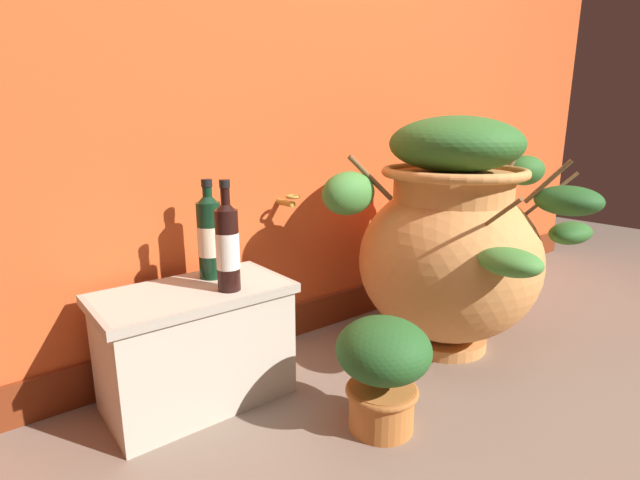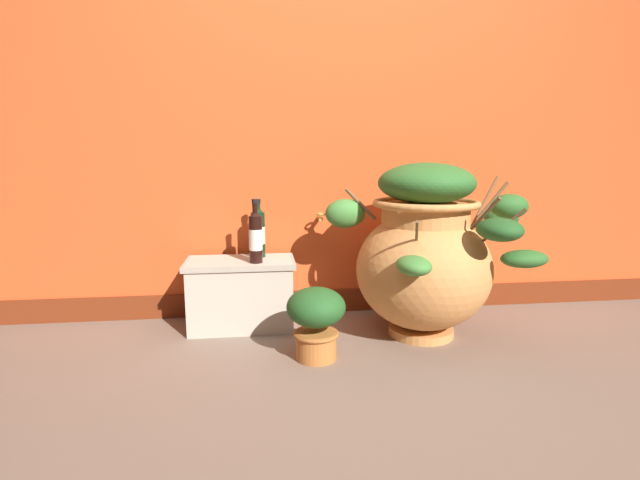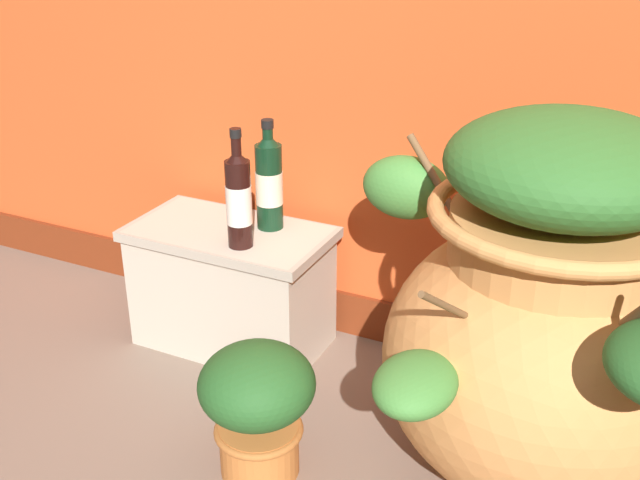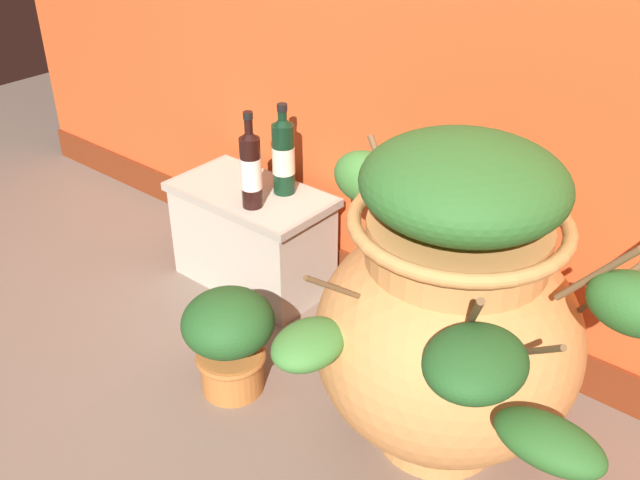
{
  "view_description": "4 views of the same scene",
  "coord_description": "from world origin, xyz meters",
  "px_view_note": "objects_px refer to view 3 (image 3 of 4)",
  "views": [
    {
      "loc": [
        -1.15,
        -0.45,
        0.88
      ],
      "look_at": [
        -0.22,
        0.72,
        0.52
      ],
      "focal_mm": 26.61,
      "sensor_mm": 36.0,
      "label": 1
    },
    {
      "loc": [
        -0.48,
        -1.67,
        0.93
      ],
      "look_at": [
        -0.16,
        0.87,
        0.49
      ],
      "focal_mm": 26.33,
      "sensor_mm": 36.0,
      "label": 2
    },
    {
      "loc": [
        0.54,
        -0.85,
        1.32
      ],
      "look_at": [
        -0.24,
        0.76,
        0.48
      ],
      "focal_mm": 43.07,
      "sensor_mm": 36.0,
      "label": 3
    },
    {
      "loc": [
        1.05,
        -0.71,
        1.55
      ],
      "look_at": [
        -0.15,
        0.73,
        0.42
      ],
      "focal_mm": 40.11,
      "sensor_mm": 36.0,
      "label": 4
    }
  ],
  "objects_px": {
    "terracotta_urn": "(550,326)",
    "potted_shrub": "(258,403)",
    "wine_bottle_left": "(269,180)",
    "wine_bottle_middle": "(239,197)"
  },
  "relations": [
    {
      "from": "terracotta_urn",
      "to": "potted_shrub",
      "type": "bearing_deg",
      "value": -159.37
    },
    {
      "from": "wine_bottle_left",
      "to": "wine_bottle_middle",
      "type": "xyz_separation_m",
      "value": [
        -0.01,
        -0.15,
        -0.0
      ]
    },
    {
      "from": "potted_shrub",
      "to": "wine_bottle_middle",
      "type": "bearing_deg",
      "value": 124.87
    },
    {
      "from": "wine_bottle_left",
      "to": "potted_shrub",
      "type": "relative_size",
      "value": 0.95
    },
    {
      "from": "terracotta_urn",
      "to": "wine_bottle_middle",
      "type": "xyz_separation_m",
      "value": [
        -0.88,
        0.17,
        0.08
      ]
    },
    {
      "from": "wine_bottle_left",
      "to": "potted_shrub",
      "type": "xyz_separation_m",
      "value": [
        0.26,
        -0.55,
        -0.33
      ]
    },
    {
      "from": "wine_bottle_middle",
      "to": "terracotta_urn",
      "type": "bearing_deg",
      "value": -10.9
    },
    {
      "from": "terracotta_urn",
      "to": "potted_shrub",
      "type": "height_order",
      "value": "terracotta_urn"
    },
    {
      "from": "wine_bottle_left",
      "to": "terracotta_urn",
      "type": "bearing_deg",
      "value": -20.13
    },
    {
      "from": "wine_bottle_middle",
      "to": "potted_shrub",
      "type": "height_order",
      "value": "wine_bottle_middle"
    }
  ]
}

